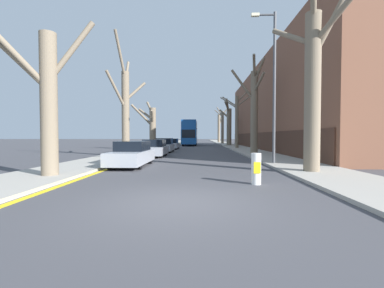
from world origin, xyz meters
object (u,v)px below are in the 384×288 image
object	(u,v)px
street_tree_left_1	(125,108)
parked_car_1	(154,148)
street_tree_right_0	(313,84)
street_tree_right_4	(222,126)
double_decker_bus	(190,132)
lamp_post	(273,81)
street_tree_left_2	(151,126)
parked_car_3	(171,144)
street_tree_right_1	(254,108)
street_tree_right_2	(237,119)
parked_car_0	(132,154)
street_tree_right_3	(229,125)
street_tree_right_5	(219,127)
traffic_bollard	(256,169)
parked_car_2	(164,146)
street_tree_left_0	(47,98)

from	to	relation	value
street_tree_left_1	parked_car_1	size ratio (longest dim) A/B	2.19
street_tree_left_1	street_tree_right_0	xyz separation A→B (m)	(10.98, -9.23, -0.05)
street_tree_right_4	double_decker_bus	distance (m)	11.71
lamp_post	street_tree_left_2	bearing A→B (deg)	121.66
street_tree_right_4	parked_car_3	bearing A→B (deg)	-109.86
street_tree_left_1	street_tree_right_1	size ratio (longest dim) A/B	1.12
street_tree_right_2	parked_car_0	bearing A→B (deg)	-113.04
street_tree_right_2	parked_car_1	distance (m)	16.20
lamp_post	street_tree_right_3	bearing A→B (deg)	88.45
street_tree_right_0	street_tree_right_3	xyz separation A→B (m)	(0.01, 33.64, -0.26)
street_tree_right_5	parked_car_3	size ratio (longest dim) A/B	2.02
street_tree_right_1	parked_car_3	xyz separation A→B (m)	(-8.56, 9.82, -3.53)
street_tree_right_1	traffic_bollard	size ratio (longest dim) A/B	7.98
parked_car_1	traffic_bollard	bearing A→B (deg)	-64.65
lamp_post	traffic_bollard	distance (m)	7.61
street_tree_left_1	street_tree_right_0	world-z (taller)	street_tree_left_1
street_tree_right_3	parked_car_2	distance (m)	20.60
street_tree_right_3	parked_car_1	distance (m)	25.92
street_tree_right_4	parked_car_3	xyz separation A→B (m)	(-8.50, -23.52, -3.23)
street_tree_left_1	traffic_bollard	world-z (taller)	street_tree_left_1
street_tree_left_0	street_tree_right_0	world-z (taller)	street_tree_right_0
street_tree_right_3	parked_car_3	distance (m)	15.09
street_tree_right_2	lamp_post	world-z (taller)	lamp_post
street_tree_left_1	street_tree_right_3	distance (m)	26.78
street_tree_right_2	parked_car_0	distance (m)	22.09
street_tree_left_1	parked_car_2	bearing A→B (deg)	68.79
street_tree_right_0	double_decker_bus	xyz separation A→B (m)	(-6.86, 35.67, -1.42)
parked_car_1	parked_car_2	distance (m)	5.79
street_tree_right_0	parked_car_1	world-z (taller)	street_tree_right_0
street_tree_right_5	double_decker_bus	distance (m)	20.96
parked_car_2	double_decker_bus	bearing A→B (deg)	84.96
double_decker_bus	parked_car_3	bearing A→B (deg)	-97.34
street_tree_right_0	street_tree_right_4	size ratio (longest dim) A/B	1.03
street_tree_right_0	lamp_post	size ratio (longest dim) A/B	0.98
double_decker_bus	parked_car_2	distance (m)	20.64
street_tree_right_1	parked_car_0	distance (m)	13.04
street_tree_right_1	double_decker_bus	distance (m)	24.82
street_tree_right_0	street_tree_right_2	size ratio (longest dim) A/B	1.10
street_tree_left_2	lamp_post	size ratio (longest dim) A/B	0.70
parked_car_0	parked_car_2	world-z (taller)	parked_car_2
street_tree_left_2	parked_car_0	bearing A→B (deg)	-82.61
street_tree_left_0	street_tree_right_4	size ratio (longest dim) A/B	0.77
street_tree_left_1	lamp_post	distance (m)	11.78
street_tree_right_4	double_decker_bus	size ratio (longest dim) A/B	0.74
street_tree_left_1	street_tree_right_3	xyz separation A→B (m)	(10.99, 24.42, -0.32)
street_tree_left_0	street_tree_left_2	world-z (taller)	street_tree_left_0
street_tree_right_3	street_tree_left_1	bearing A→B (deg)	-114.24
street_tree_left_0	parked_car_0	size ratio (longest dim) A/B	1.39
street_tree_right_4	street_tree_right_1	bearing A→B (deg)	-89.88
parked_car_0	parked_car_1	world-z (taller)	parked_car_1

